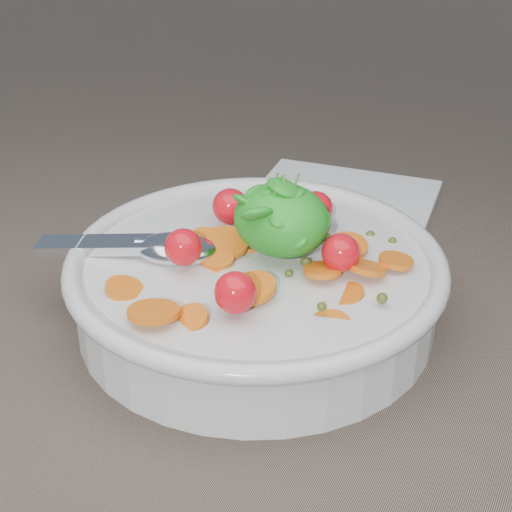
% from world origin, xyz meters
% --- Properties ---
extents(ground, '(6.00, 6.00, 0.00)m').
position_xyz_m(ground, '(0.00, 0.00, 0.00)').
color(ground, '#6A5A4C').
rests_on(ground, ground).
extents(bowl, '(0.31, 0.29, 0.12)m').
position_xyz_m(bowl, '(0.02, 0.02, 0.03)').
color(bowl, silver).
rests_on(bowl, ground).
extents(napkin, '(0.20, 0.18, 0.01)m').
position_xyz_m(napkin, '(0.01, 0.25, 0.00)').
color(napkin, white).
rests_on(napkin, ground).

